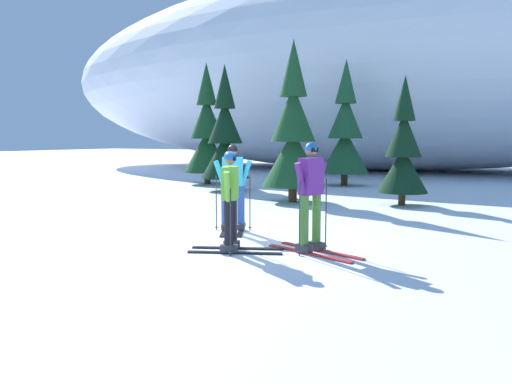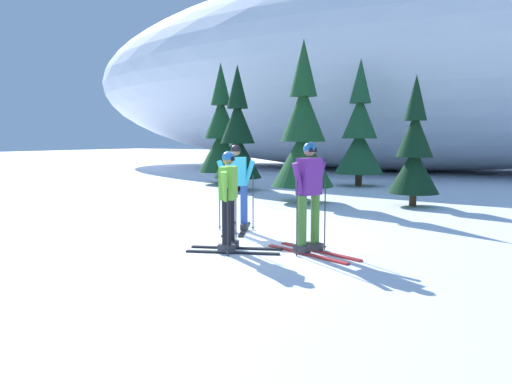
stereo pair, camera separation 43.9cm
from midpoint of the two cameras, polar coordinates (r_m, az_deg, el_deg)
name	(u,v)px [view 2 (the right image)]	position (r m, az deg, el deg)	size (l,w,h in m)	color
ground_plane	(212,241)	(9.61, -3.68, -5.47)	(120.00, 120.00, 0.00)	white
skier_lime_jacket	(229,199)	(8.59, -1.61, -0.76)	(1.64, 1.03, 1.70)	black
skier_cyan_jacket	(236,186)	(10.50, -1.07, 0.71)	(1.16, 1.71, 1.79)	black
skier_purple_jacket	(309,196)	(8.53, 7.47, -0.41)	(1.81, 0.96, 1.85)	red
pine_tree_far_left	(221,134)	(21.30, -3.35, 6.55)	(1.93, 1.93, 5.00)	#47301E
pine_tree_left	(238,138)	(18.60, -1.40, 6.05)	(1.76, 1.76, 4.56)	#47301E
pine_tree_center_left	(360,133)	(20.72, 12.14, 6.47)	(1.94, 1.94, 5.03)	#47301E
pine_tree_center_right	(303,135)	(15.20, 6.12, 6.38)	(1.85, 1.85, 4.80)	#47301E
pine_tree_right	(414,152)	(14.98, 18.15, 4.32)	(1.42, 1.42, 3.67)	#47301E
snow_ridge_background	(393,72)	(31.93, 15.49, 12.88)	(43.89, 19.89, 11.61)	white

